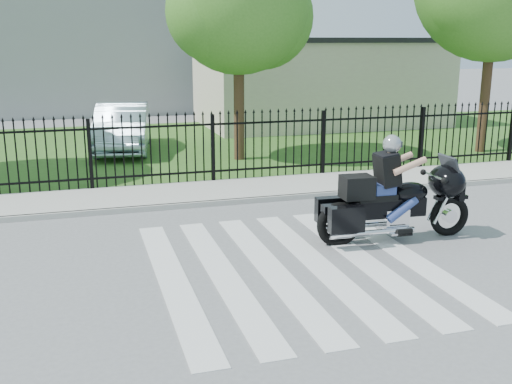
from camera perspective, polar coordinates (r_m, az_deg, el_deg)
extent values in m
plane|color=slate|center=(9.87, 3.70, -7.09)|extent=(120.00, 120.00, 0.00)
cube|color=#ADAAA3|center=(14.42, -3.19, 0.06)|extent=(40.00, 2.00, 0.12)
cube|color=#ADAAA3|center=(13.48, -2.20, -0.93)|extent=(40.00, 0.12, 0.12)
cube|color=#31571E|center=(21.16, -7.66, 4.37)|extent=(40.00, 12.00, 0.02)
cube|color=black|center=(15.31, -4.09, 1.99)|extent=(26.00, 0.04, 0.05)
cube|color=black|center=(15.10, -4.17, 6.45)|extent=(26.00, 0.04, 0.05)
cylinder|color=#382316|center=(18.30, -1.64, 9.50)|extent=(0.32, 0.32, 4.16)
sphere|color=#3B7321|center=(18.27, -1.70, 17.66)|extent=(4.20, 4.20, 4.20)
cylinder|color=#382316|center=(20.96, 21.11, 10.05)|extent=(0.32, 0.32, 4.80)
cube|color=beige|center=(26.72, 5.99, 10.21)|extent=(10.00, 6.00, 3.50)
cube|color=black|center=(26.65, 6.09, 14.18)|extent=(10.20, 6.20, 0.20)
torus|color=black|center=(11.86, 17.93, -2.18)|extent=(0.79, 0.18, 0.79)
torus|color=black|center=(10.86, 7.89, -3.08)|extent=(0.84, 0.21, 0.83)
cube|color=black|center=(11.16, 12.29, -1.47)|extent=(1.49, 0.34, 0.34)
ellipsoid|color=black|center=(11.30, 14.44, -0.02)|extent=(0.73, 0.49, 0.38)
cube|color=black|center=(11.01, 11.28, -0.46)|extent=(0.76, 0.40, 0.11)
cube|color=silver|center=(11.29, 13.02, -2.35)|extent=(0.47, 0.36, 0.34)
ellipsoid|color=black|center=(11.63, 17.70, 0.96)|extent=(0.65, 0.85, 0.62)
cube|color=black|center=(10.81, 9.58, 0.47)|extent=(0.57, 0.46, 0.41)
cube|color=navy|center=(11.03, 11.96, 0.27)|extent=(0.40, 0.36, 0.21)
sphere|color=#9DA1A4|center=(10.93, 12.83, 4.50)|extent=(0.33, 0.33, 0.33)
imported|color=#A5BFD0|center=(20.33, -12.60, 6.02)|extent=(2.34, 4.93, 1.56)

